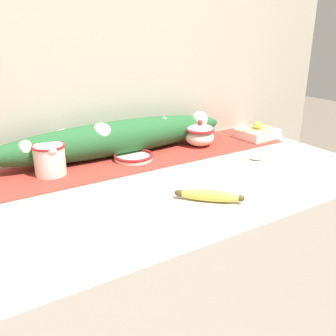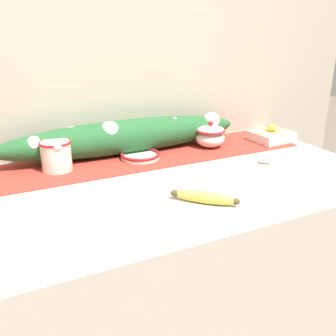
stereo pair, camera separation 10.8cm
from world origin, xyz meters
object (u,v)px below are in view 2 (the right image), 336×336
spoon (262,162)px  gift_box (271,136)px  small_dish (140,155)px  cream_pitcher (56,154)px  sugar_bowl (210,136)px  banana (204,197)px

spoon → gift_box: 0.27m
gift_box → small_dish: bearing=176.8°
cream_pitcher → sugar_bowl: (0.57, -0.00, -0.01)m
sugar_bowl → small_dish: 0.29m
cream_pitcher → spoon: (0.64, -0.23, -0.05)m
banana → spoon: size_ratio=1.03×
gift_box → spoon: bearing=-136.7°
sugar_bowl → gift_box: 0.27m
cream_pitcher → spoon: cream_pitcher is taller
banana → small_dish: bearing=93.0°
sugar_bowl → small_dish: bearing=-178.3°
cream_pitcher → sugar_bowl: 0.57m
sugar_bowl → banana: bearing=-123.5°
cream_pitcher → small_dish: size_ratio=0.85×
sugar_bowl → spoon: bearing=-73.9°
banana → spoon: (0.33, 0.18, -0.01)m
cream_pitcher → banana: 0.51m
gift_box → cream_pitcher: bearing=177.2°
spoon → sugar_bowl: bearing=137.8°
banana → spoon: banana is taller
cream_pitcher → spoon: size_ratio=0.81×
spoon → gift_box: gift_box is taller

